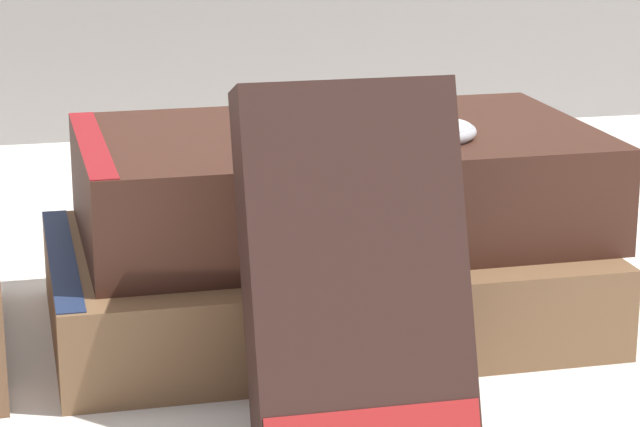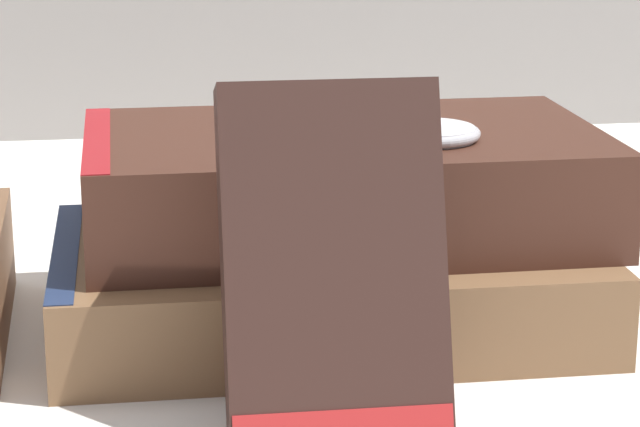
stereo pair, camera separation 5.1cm
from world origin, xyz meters
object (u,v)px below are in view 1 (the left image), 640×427
object	(u,v)px
book_flat_top	(326,182)
book_leaning_front	(355,273)
book_flat_bottom	(308,282)
pocket_watch	(425,131)

from	to	relation	value
book_flat_top	book_leaning_front	world-z (taller)	book_leaning_front
book_flat_top	book_leaning_front	distance (m)	0.12
book_flat_bottom	book_flat_top	world-z (taller)	book_flat_top
book_leaning_front	pocket_watch	size ratio (longest dim) A/B	2.73
book_flat_bottom	book_flat_top	size ratio (longest dim) A/B	1.04
book_flat_top	book_leaning_front	xyz separation A→B (m)	(-0.02, -0.12, -0.00)
book_flat_bottom	book_flat_top	xyz separation A→B (m)	(0.01, 0.01, 0.05)
book_flat_top	book_flat_bottom	bearing A→B (deg)	-143.78
book_flat_top	pocket_watch	world-z (taller)	pocket_watch
book_flat_bottom	book_leaning_front	world-z (taller)	book_leaning_front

